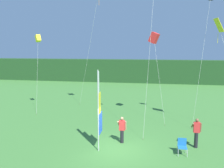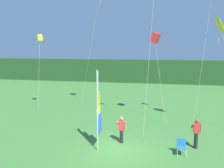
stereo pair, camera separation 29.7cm
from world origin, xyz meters
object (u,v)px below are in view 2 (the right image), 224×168
object	(u,v)px
person_mid_field	(122,129)
kite_yellow_box_0	(40,39)
banner_flag	(99,111)
kite_red_box_4	(155,38)
folding_chair	(182,146)
kite_orange_diamond_2	(99,0)
person_near_banner	(196,133)
kite_yellow_diamond_5	(221,29)

from	to	relation	value
person_mid_field	kite_yellow_box_0	xyz separation A→B (m)	(-8.45, 6.10, 5.80)
banner_flag	kite_red_box_4	xyz separation A→B (m)	(3.02, 6.45, 4.41)
person_mid_field	kite_red_box_4	size ratio (longest dim) A/B	0.23
banner_flag	kite_red_box_4	size ratio (longest dim) A/B	0.66
folding_chair	kite_red_box_4	distance (m)	9.03
banner_flag	kite_orange_diamond_2	distance (m)	11.46
kite_yellow_box_0	kite_orange_diamond_2	size ratio (longest dim) A/B	0.63
kite_yellow_box_0	person_near_banner	bearing A→B (deg)	-25.16
person_mid_field	kite_yellow_box_0	distance (m)	11.93
person_near_banner	person_mid_field	size ratio (longest dim) A/B	1.07
kite_yellow_box_0	banner_flag	bearing A→B (deg)	-44.65
banner_flag	kite_orange_diamond_2	size ratio (longest dim) A/B	0.42
person_mid_field	kite_red_box_4	bearing A→B (deg)	71.21
kite_red_box_4	kite_yellow_diamond_5	xyz separation A→B (m)	(4.39, -1.98, 0.46)
kite_orange_diamond_2	person_near_banner	bearing A→B (deg)	-42.79
kite_orange_diamond_2	kite_yellow_diamond_5	size ratio (longest dim) A/B	1.42
person_near_banner	kite_yellow_box_0	distance (m)	15.37
kite_yellow_diamond_5	banner_flag	bearing A→B (deg)	-148.87
kite_red_box_4	kite_yellow_diamond_5	distance (m)	4.83
kite_yellow_box_0	kite_red_box_4	size ratio (longest dim) A/B	0.99
person_mid_field	folding_chair	xyz separation A→B (m)	(3.53, -1.00, -0.38)
person_near_banner	kite_orange_diamond_2	distance (m)	13.79
banner_flag	person_near_banner	distance (m)	5.89
kite_yellow_box_0	kite_orange_diamond_2	bearing A→B (deg)	10.54
kite_orange_diamond_2	kite_yellow_diamond_5	xyz separation A→B (m)	(9.38, -3.68, -2.93)
person_mid_field	kite_red_box_4	world-z (taller)	kite_red_box_4
person_mid_field	kite_yellow_diamond_5	size ratio (longest dim) A/B	0.21
banner_flag	kite_yellow_diamond_5	bearing A→B (deg)	31.13
banner_flag	kite_orange_diamond_2	world-z (taller)	kite_orange_diamond_2
folding_chair	kite_orange_diamond_2	bearing A→B (deg)	129.63
banner_flag	kite_yellow_diamond_5	distance (m)	9.93
folding_chair	kite_yellow_box_0	world-z (taller)	kite_yellow_box_0
kite_yellow_box_0	kite_yellow_diamond_5	xyz separation A→B (m)	(14.67, -2.70, 0.43)
kite_yellow_box_0	kite_red_box_4	xyz separation A→B (m)	(10.28, -0.72, -0.03)
person_near_banner	kite_yellow_box_0	xyz separation A→B (m)	(-12.90, 6.06, 5.73)
kite_yellow_box_0	kite_yellow_diamond_5	size ratio (longest dim) A/B	0.90
folding_chair	kite_orange_diamond_2	size ratio (longest dim) A/B	0.08
person_mid_field	folding_chair	distance (m)	3.69
kite_red_box_4	folding_chair	bearing A→B (deg)	-75.04
banner_flag	kite_yellow_box_0	xyz separation A→B (m)	(-7.26, 7.17, 4.44)
person_mid_field	banner_flag	bearing A→B (deg)	-137.95
kite_yellow_diamond_5	folding_chair	bearing A→B (deg)	-121.38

